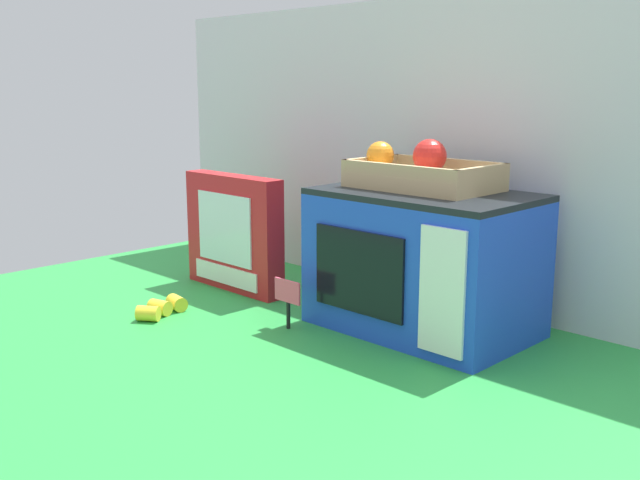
{
  "coord_description": "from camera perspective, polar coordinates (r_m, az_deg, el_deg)",
  "views": [
    {
      "loc": [
        1.01,
        -1.07,
        0.47
      ],
      "look_at": [
        -0.07,
        0.02,
        0.15
      ],
      "focal_mm": 41.07,
      "sensor_mm": 36.0,
      "label": 1
    }
  ],
  "objects": [
    {
      "name": "ground_plane",
      "position": [
        1.55,
        1.41,
        -5.89
      ],
      "size": [
        1.7,
        1.7,
        0.0
      ],
      "primitive_type": "plane",
      "color": "green",
      "rests_on": "ground"
    },
    {
      "name": "display_back_panel",
      "position": [
        1.68,
        7.58,
        6.96
      ],
      "size": [
        1.61,
        0.03,
        0.66
      ],
      "primitive_type": "cube",
      "color": "silver",
      "rests_on": "ground"
    },
    {
      "name": "toy_microwave",
      "position": [
        1.44,
        8.05,
        -1.67
      ],
      "size": [
        0.41,
        0.27,
        0.28
      ],
      "color": "blue",
      "rests_on": "ground"
    },
    {
      "name": "food_groups_crate",
      "position": [
        1.46,
        7.82,
        5.13
      ],
      "size": [
        0.28,
        0.18,
        0.1
      ],
      "color": "tan",
      "rests_on": "toy_microwave"
    },
    {
      "name": "cookie_set_box",
      "position": [
        1.73,
        -6.76,
        0.55
      ],
      "size": [
        0.3,
        0.06,
        0.27
      ],
      "color": "red",
      "rests_on": "ground"
    },
    {
      "name": "price_sign",
      "position": [
        1.45,
        -2.54,
        -4.41
      ],
      "size": [
        0.07,
        0.01,
        0.1
      ],
      "color": "black",
      "rests_on": "ground"
    },
    {
      "name": "loose_toy_banana",
      "position": [
        1.58,
        -12.23,
        -5.19
      ],
      "size": [
        0.07,
        0.13,
        0.03
      ],
      "color": "yellow",
      "rests_on": "ground"
    }
  ]
}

